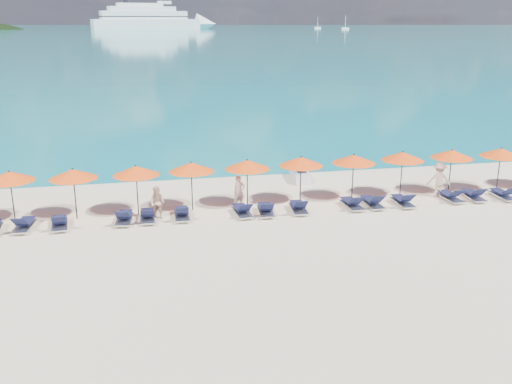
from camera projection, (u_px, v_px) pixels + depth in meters
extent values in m
plane|color=beige|center=(272.00, 243.00, 22.08)|extent=(1400.00, 1400.00, 0.00)
cube|color=#1FA9B2|center=(138.00, 28.00, 640.87)|extent=(1600.00, 1300.00, 0.01)
cube|color=white|center=(146.00, 24.00, 540.00)|extent=(102.33, 41.28, 9.17)
cone|color=white|center=(206.00, 24.00, 564.56)|extent=(24.30, 24.30, 20.17)
cube|color=white|center=(144.00, 15.00, 536.87)|extent=(82.07, 33.91, 7.33)
cube|color=white|center=(142.00, 9.00, 534.54)|extent=(64.00, 27.91, 4.58)
cube|color=white|center=(140.00, 5.00, 532.73)|extent=(43.74, 20.54, 3.21)
cube|color=black|center=(144.00, 17.00, 537.27)|extent=(83.10, 34.32, 0.82)
cube|color=black|center=(144.00, 13.00, 536.34)|extent=(81.05, 33.50, 0.82)
cylinder|color=black|center=(126.00, 0.00, 526.54)|extent=(4.03, 4.03, 5.04)
cube|color=white|center=(345.00, 28.00, 528.76)|extent=(6.85, 2.28, 1.83)
cylinder|color=white|center=(346.00, 22.00, 527.04)|extent=(0.41, 0.41, 11.42)
cube|color=white|center=(318.00, 28.00, 577.16)|extent=(6.37, 2.12, 1.70)
cylinder|color=white|center=(318.00, 22.00, 575.56)|extent=(0.38, 0.38, 10.62)
cube|color=silver|center=(300.00, 175.00, 30.84)|extent=(1.01, 2.25, 0.50)
cube|color=black|center=(301.00, 169.00, 30.56)|extent=(0.54, 0.95, 0.32)
cylinder|color=black|center=(298.00, 163.00, 31.21)|extent=(0.50, 0.10, 0.05)
imported|color=tan|center=(239.00, 192.00, 26.02)|extent=(0.62, 0.47, 1.54)
imported|color=tan|center=(157.00, 203.00, 24.64)|extent=(0.81, 0.72, 1.45)
imported|color=tan|center=(439.00, 180.00, 27.71)|extent=(1.22, 0.85, 1.72)
cylinder|color=black|center=(12.00, 197.00, 24.16)|extent=(0.05, 0.05, 2.20)
cone|color=#FC4E10|center=(10.00, 176.00, 23.90)|extent=(2.10, 2.10, 0.42)
sphere|color=black|center=(9.00, 171.00, 23.83)|extent=(0.08, 0.08, 0.08)
cylinder|color=black|center=(75.00, 194.00, 24.55)|extent=(0.05, 0.05, 2.20)
cone|color=#FC4E10|center=(73.00, 174.00, 24.28)|extent=(2.10, 2.10, 0.42)
sphere|color=black|center=(72.00, 169.00, 24.22)|extent=(0.08, 0.08, 0.08)
cylinder|color=black|center=(137.00, 191.00, 25.08)|extent=(0.05, 0.05, 2.20)
cone|color=#FC4E10|center=(136.00, 171.00, 24.81)|extent=(2.10, 2.10, 0.42)
sphere|color=black|center=(136.00, 166.00, 24.75)|extent=(0.08, 0.08, 0.08)
cylinder|color=black|center=(192.00, 187.00, 25.68)|extent=(0.05, 0.05, 2.20)
cone|color=#FC4E10|center=(191.00, 167.00, 25.42)|extent=(2.10, 2.10, 0.42)
sphere|color=black|center=(191.00, 162.00, 25.35)|extent=(0.08, 0.08, 0.08)
cylinder|color=black|center=(247.00, 184.00, 26.12)|extent=(0.05, 0.05, 2.20)
cone|color=#FC4E10|center=(247.00, 164.00, 25.85)|extent=(2.10, 2.10, 0.42)
sphere|color=black|center=(247.00, 160.00, 25.79)|extent=(0.08, 0.08, 0.08)
cylinder|color=black|center=(301.00, 180.00, 26.69)|extent=(0.05, 0.05, 2.20)
cone|color=#FC4E10|center=(301.00, 161.00, 26.43)|extent=(2.10, 2.10, 0.42)
sphere|color=black|center=(301.00, 157.00, 26.36)|extent=(0.08, 0.08, 0.08)
cylinder|color=black|center=(353.00, 178.00, 27.15)|extent=(0.05, 0.05, 2.20)
cone|color=#FC4E10|center=(354.00, 159.00, 26.88)|extent=(2.10, 2.10, 0.42)
sphere|color=black|center=(354.00, 154.00, 26.82)|extent=(0.08, 0.08, 0.08)
cylinder|color=black|center=(401.00, 175.00, 27.71)|extent=(0.05, 0.05, 2.20)
cone|color=#FC4E10|center=(403.00, 156.00, 27.44)|extent=(2.10, 2.10, 0.42)
sphere|color=black|center=(403.00, 152.00, 27.38)|extent=(0.08, 0.08, 0.08)
cylinder|color=black|center=(450.00, 172.00, 28.16)|extent=(0.05, 0.05, 2.20)
cone|color=#FC4E10|center=(452.00, 154.00, 27.89)|extent=(2.10, 2.10, 0.42)
sphere|color=black|center=(452.00, 150.00, 27.83)|extent=(0.08, 0.08, 0.08)
cylinder|color=black|center=(499.00, 170.00, 28.48)|extent=(0.05, 0.05, 2.20)
cone|color=#FC4E10|center=(501.00, 152.00, 28.22)|extent=(2.10, 2.10, 0.42)
sphere|color=black|center=(502.00, 148.00, 28.15)|extent=(0.08, 0.08, 0.08)
cube|color=silver|center=(24.00, 226.00, 23.52)|extent=(0.78, 1.75, 0.06)
cube|color=#14193B|center=(26.00, 221.00, 23.72)|extent=(0.65, 1.15, 0.04)
cube|color=#14193B|center=(19.00, 221.00, 22.88)|extent=(0.60, 0.59, 0.43)
cube|color=silver|center=(60.00, 225.00, 23.72)|extent=(0.78, 1.75, 0.06)
cube|color=#14193B|center=(59.00, 219.00, 23.90)|extent=(0.65, 1.15, 0.04)
cube|color=#14193B|center=(58.00, 220.00, 23.10)|extent=(0.60, 0.59, 0.43)
cube|color=silver|center=(124.00, 219.00, 24.34)|extent=(0.78, 1.75, 0.06)
cube|color=#14193B|center=(125.00, 214.00, 24.53)|extent=(0.65, 1.15, 0.04)
cube|color=#14193B|center=(122.00, 214.00, 23.70)|extent=(0.60, 0.59, 0.43)
cube|color=silver|center=(148.00, 218.00, 24.57)|extent=(0.65, 1.71, 0.06)
cube|color=#14193B|center=(147.00, 212.00, 24.76)|extent=(0.57, 1.11, 0.04)
cube|color=#14193B|center=(147.00, 213.00, 23.93)|extent=(0.56, 0.55, 0.43)
cube|color=silver|center=(182.00, 215.00, 24.84)|extent=(0.68, 1.72, 0.06)
cube|color=#14193B|center=(182.00, 210.00, 25.03)|extent=(0.59, 1.12, 0.04)
cube|color=#14193B|center=(182.00, 210.00, 24.21)|extent=(0.57, 0.56, 0.43)
cube|color=silver|center=(242.00, 212.00, 25.24)|extent=(0.74, 1.74, 0.06)
cube|color=#14193B|center=(241.00, 207.00, 25.42)|extent=(0.63, 1.14, 0.04)
cube|color=#14193B|center=(245.00, 207.00, 24.61)|extent=(0.59, 0.57, 0.43)
cube|color=silver|center=(266.00, 211.00, 25.37)|extent=(0.77, 1.75, 0.06)
cube|color=#14193B|center=(265.00, 206.00, 25.56)|extent=(0.65, 1.15, 0.04)
cube|color=#14193B|center=(267.00, 206.00, 24.73)|extent=(0.60, 0.59, 0.43)
cube|color=silver|center=(298.00, 209.00, 25.69)|extent=(0.76, 1.75, 0.06)
cube|color=#14193B|center=(297.00, 204.00, 25.88)|extent=(0.64, 1.14, 0.04)
cube|color=#14193B|center=(301.00, 204.00, 25.05)|extent=(0.59, 0.58, 0.43)
cube|color=silver|center=(352.00, 205.00, 26.21)|extent=(0.67, 1.72, 0.06)
cube|color=#14193B|center=(350.00, 200.00, 26.40)|extent=(0.58, 1.12, 0.04)
cube|color=#14193B|center=(357.00, 200.00, 25.58)|extent=(0.57, 0.55, 0.43)
cube|color=silver|center=(372.00, 204.00, 26.40)|extent=(0.64, 1.71, 0.06)
cube|color=#14193B|center=(370.00, 199.00, 26.58)|extent=(0.56, 1.11, 0.04)
cube|color=#14193B|center=(378.00, 199.00, 25.76)|extent=(0.56, 0.54, 0.43)
cube|color=silver|center=(403.00, 202.00, 26.59)|extent=(0.67, 1.72, 0.06)
cube|color=#14193B|center=(401.00, 198.00, 26.78)|extent=(0.58, 1.12, 0.04)
cube|color=#14193B|center=(408.00, 198.00, 25.95)|extent=(0.57, 0.55, 0.43)
cube|color=silver|center=(450.00, 198.00, 27.30)|extent=(0.67, 1.72, 0.06)
cube|color=#14193B|center=(447.00, 193.00, 27.48)|extent=(0.58, 1.11, 0.04)
cube|color=#14193B|center=(457.00, 193.00, 26.67)|extent=(0.56, 0.55, 0.43)
cube|color=silver|center=(473.00, 197.00, 27.47)|extent=(0.76, 1.75, 0.06)
cube|color=#14193B|center=(471.00, 192.00, 27.66)|extent=(0.64, 1.14, 0.04)
cube|color=#14193B|center=(480.00, 192.00, 26.83)|extent=(0.59, 0.58, 0.43)
cube|color=silver|center=(503.00, 196.00, 27.60)|extent=(0.68, 1.72, 0.06)
cube|color=#14193B|center=(500.00, 191.00, 27.79)|extent=(0.59, 1.12, 0.04)
cube|color=#14193B|center=(510.00, 191.00, 26.96)|extent=(0.57, 0.56, 0.43)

